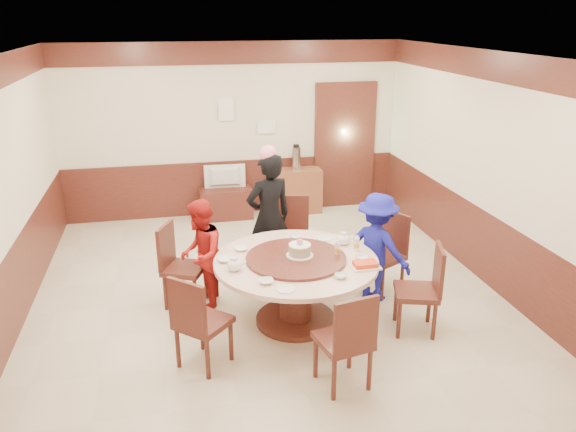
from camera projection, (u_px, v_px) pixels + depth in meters
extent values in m
plane|color=beige|center=(267.00, 291.00, 6.87)|extent=(6.00, 6.00, 0.00)
plane|color=white|center=(263.00, 54.00, 5.91)|extent=(6.00, 6.00, 0.00)
cube|color=beige|center=(233.00, 131.00, 9.14)|extent=(5.50, 0.04, 2.80)
cube|color=beige|center=(345.00, 310.00, 3.63)|extent=(5.50, 0.04, 2.80)
cube|color=beige|center=(5.00, 198.00, 5.84)|extent=(0.04, 6.00, 2.80)
cube|color=beige|center=(484.00, 168.00, 6.94)|extent=(0.04, 6.00, 2.80)
cube|color=#4A1E17|center=(266.00, 258.00, 6.71)|extent=(5.50, 6.00, 0.90)
cube|color=#4A1E17|center=(263.00, 71.00, 5.97)|extent=(5.50, 6.00, 0.35)
cube|color=#4A1E17|center=(345.00, 147.00, 9.60)|extent=(1.05, 0.08, 2.18)
cube|color=#89D495|center=(344.00, 147.00, 9.61)|extent=(0.88, 0.02, 2.05)
cylinder|color=#4A1E17|center=(296.00, 319.00, 6.19)|extent=(0.87, 0.87, 0.06)
cylinder|color=#4A1E17|center=(296.00, 293.00, 6.08)|extent=(0.35, 0.35, 0.65)
cylinder|color=beige|center=(296.00, 262.00, 5.96)|extent=(1.75, 1.75, 0.05)
cylinder|color=#4A1E17|center=(296.00, 258.00, 5.94)|extent=(1.07, 1.07, 0.03)
cube|color=#4A1E17|center=(382.00, 257.00, 6.75)|extent=(0.59, 0.59, 0.06)
cube|color=#4A1E17|center=(395.00, 232.00, 6.78)|extent=(0.23, 0.39, 0.50)
cube|color=#4A1E17|center=(381.00, 275.00, 6.83)|extent=(0.36, 0.36, 0.42)
cube|color=#4A1E17|center=(292.00, 238.00, 7.30)|extent=(0.54, 0.54, 0.06)
cube|color=#4A1E17|center=(293.00, 213.00, 7.41)|extent=(0.42, 0.15, 0.50)
cube|color=#4A1E17|center=(292.00, 255.00, 7.38)|extent=(0.36, 0.36, 0.42)
cube|color=#4A1E17|center=(185.00, 269.00, 6.43)|extent=(0.58, 0.58, 0.06)
cube|color=#4A1E17|center=(166.00, 246.00, 6.38)|extent=(0.21, 0.40, 0.50)
cube|color=#4A1E17|center=(186.00, 287.00, 6.51)|extent=(0.36, 0.36, 0.42)
cube|color=#4A1E17|center=(203.00, 323.00, 5.32)|extent=(0.62, 0.62, 0.06)
cube|color=#4A1E17|center=(187.00, 307.00, 5.06)|extent=(0.33, 0.32, 0.50)
cube|color=#4A1E17|center=(205.00, 344.00, 5.40)|extent=(0.36, 0.36, 0.42)
cube|color=#4A1E17|center=(343.00, 341.00, 5.02)|extent=(0.52, 0.52, 0.06)
cube|color=#4A1E17|center=(356.00, 326.00, 4.75)|extent=(0.42, 0.12, 0.50)
cube|color=#4A1E17|center=(342.00, 363.00, 5.11)|extent=(0.36, 0.36, 0.42)
cube|color=#4A1E17|center=(416.00, 292.00, 5.89)|extent=(0.55, 0.55, 0.06)
cube|color=#4A1E17|center=(439.00, 270.00, 5.78)|extent=(0.16, 0.41, 0.50)
cube|color=#4A1E17|center=(414.00, 312.00, 5.98)|extent=(0.36, 0.36, 0.42)
imported|color=black|center=(269.00, 218.00, 6.95)|extent=(0.69, 0.55, 1.65)
imported|color=#B21A17|center=(201.00, 255.00, 6.33)|extent=(0.59, 0.70, 1.28)
imported|color=#171893|center=(377.00, 248.00, 6.49)|extent=(0.92, 0.96, 1.31)
cylinder|color=white|center=(300.00, 255.00, 5.96)|extent=(0.29, 0.29, 0.01)
cylinder|color=tan|center=(300.00, 250.00, 5.94)|extent=(0.23, 0.23, 0.11)
cylinder|color=white|center=(300.00, 245.00, 5.92)|extent=(0.23, 0.23, 0.01)
sphere|color=pink|center=(300.00, 242.00, 5.91)|extent=(0.07, 0.07, 0.07)
ellipsoid|color=white|center=(234.00, 265.00, 5.67)|extent=(0.17, 0.15, 0.13)
ellipsoid|color=white|center=(343.00, 240.00, 6.31)|extent=(0.17, 0.15, 0.13)
imported|color=white|center=(241.00, 249.00, 6.17)|extent=(0.14, 0.14, 0.03)
imported|color=white|center=(341.00, 276.00, 5.53)|extent=(0.13, 0.13, 0.04)
imported|color=white|center=(266.00, 281.00, 5.43)|extent=(0.15, 0.15, 0.04)
imported|color=white|center=(362.00, 258.00, 5.93)|extent=(0.14, 0.14, 0.04)
imported|color=white|center=(226.00, 260.00, 5.90)|extent=(0.16, 0.16, 0.04)
imported|color=white|center=(296.00, 237.00, 6.48)|extent=(0.13, 0.13, 0.04)
cylinder|color=white|center=(286.00, 289.00, 5.30)|extent=(0.18, 0.18, 0.01)
cylinder|color=white|center=(324.00, 238.00, 6.49)|extent=(0.18, 0.18, 0.01)
cube|color=white|center=(365.00, 267.00, 5.76)|extent=(0.30, 0.20, 0.02)
cube|color=red|center=(365.00, 264.00, 5.75)|extent=(0.24, 0.15, 0.04)
cylinder|color=white|center=(337.00, 249.00, 6.01)|extent=(0.06, 0.06, 0.16)
cylinder|color=white|center=(357.00, 244.00, 6.13)|extent=(0.06, 0.06, 0.16)
cube|color=#4A1E17|center=(226.00, 203.00, 9.27)|extent=(0.85, 0.45, 0.50)
imported|color=gray|center=(225.00, 177.00, 9.12)|extent=(0.67, 0.12, 0.39)
cube|color=brown|center=(297.00, 191.00, 9.50)|extent=(0.80, 0.40, 0.75)
cylinder|color=silver|center=(296.00, 158.00, 9.30)|extent=(0.15, 0.15, 0.38)
cube|color=white|center=(226.00, 110.00, 8.96)|extent=(0.25, 0.00, 0.35)
cube|color=white|center=(267.00, 127.00, 9.20)|extent=(0.30, 0.00, 0.22)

